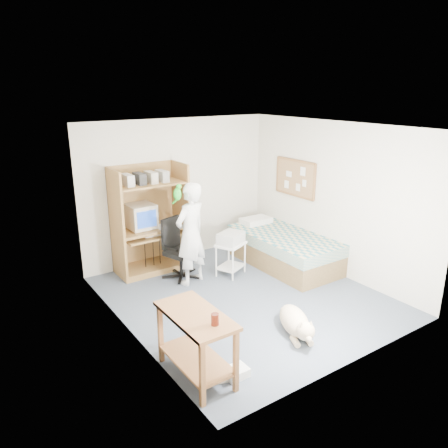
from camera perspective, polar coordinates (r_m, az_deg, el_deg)
name	(u,v)px	position (r m, az deg, el deg)	size (l,w,h in m)	color
floor	(245,296)	(6.65, 2.71, -9.42)	(4.00, 4.00, 0.00)	#465160
wall_back	(178,190)	(7.81, -6.00, 4.44)	(3.60, 0.02, 2.50)	beige
wall_right	(334,199)	(7.37, 14.15, 3.19)	(0.02, 4.00, 2.50)	beige
wall_left	(125,241)	(5.34, -12.75, -2.18)	(0.02, 4.00, 2.50)	beige
ceiling	(247,127)	(5.94, 3.06, 12.58)	(3.60, 4.00, 0.02)	white
computer_hutch	(150,223)	(7.40, -9.69, 0.08)	(1.20, 0.63, 1.80)	olive
bed	(283,249)	(7.73, 7.74, -3.25)	(1.02, 2.02, 0.66)	brown
side_desk	(196,335)	(4.78, -3.68, -14.31)	(0.50, 1.00, 0.75)	brown
corkboard	(295,178)	(7.92, 9.29, 5.96)	(0.04, 0.94, 0.66)	#8B613E
office_chair	(179,257)	(7.19, -5.95, -4.27)	(0.56, 0.57, 0.98)	black
person	(191,234)	(6.81, -4.37, -1.31)	(0.60, 0.39, 1.63)	white
parrot	(178,193)	(6.54, -6.08, 4.04)	(0.12, 0.21, 0.33)	#159021
dog	(296,322)	(5.73, 9.37, -12.54)	(0.56, 0.95, 0.38)	#D7B690
printer_cart	(231,254)	(7.23, 0.88, -3.90)	(0.57, 0.53, 0.55)	white
printer	(231,238)	(7.13, 0.89, -1.83)	(0.42, 0.32, 0.18)	#B3B2AE
crt_monitor	(141,216)	(7.31, -10.81, 1.03)	(0.44, 0.46, 0.40)	beige
keyboard	(157,234)	(7.33, -8.78, -1.29)	(0.45, 0.16, 0.03)	beige
pencil_cup	(170,221)	(7.47, -7.00, 0.36)	(0.08, 0.08, 0.12)	gold
drink_glass	(215,319)	(4.42, -1.19, -12.35)	(0.08, 0.08, 0.12)	#44140A
floor_box_a	(236,372)	(5.01, 1.62, -18.78)	(0.25, 0.20, 0.10)	white
floor_box_b	(220,374)	(4.99, -0.51, -19.01)	(0.18, 0.22, 0.08)	beige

